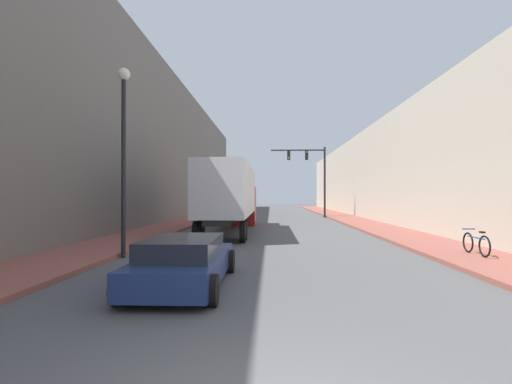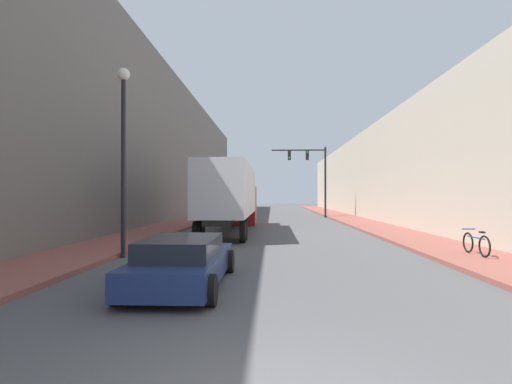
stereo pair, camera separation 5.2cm
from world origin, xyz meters
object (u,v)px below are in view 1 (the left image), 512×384
at_px(semi_truck, 232,195).
at_px(street_lamp, 124,135).
at_px(parked_bicycle, 476,244).
at_px(sedan_car, 184,262).
at_px(traffic_signal_gantry, 313,170).

xyz_separation_m(semi_truck, street_lamp, (-2.80, -10.10, 2.11)).
height_order(street_lamp, parked_bicycle, street_lamp).
relative_size(sedan_car, traffic_signal_gantry, 0.69).
bearing_deg(traffic_signal_gantry, semi_truck, -112.86).
distance_m(traffic_signal_gantry, parked_bicycle, 25.85).
bearing_deg(sedan_car, street_lamp, 125.87).
distance_m(sedan_car, traffic_signal_gantry, 30.64).
relative_size(semi_truck, street_lamp, 2.05).
bearing_deg(semi_truck, street_lamp, -105.50).
distance_m(sedan_car, parked_bicycle, 10.09).
bearing_deg(parked_bicycle, sedan_car, -154.29).
bearing_deg(sedan_car, semi_truck, 91.14).
bearing_deg(street_lamp, parked_bicycle, 0.51).
bearing_deg(street_lamp, semi_truck, 74.50).
relative_size(sedan_car, street_lamp, 0.72).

